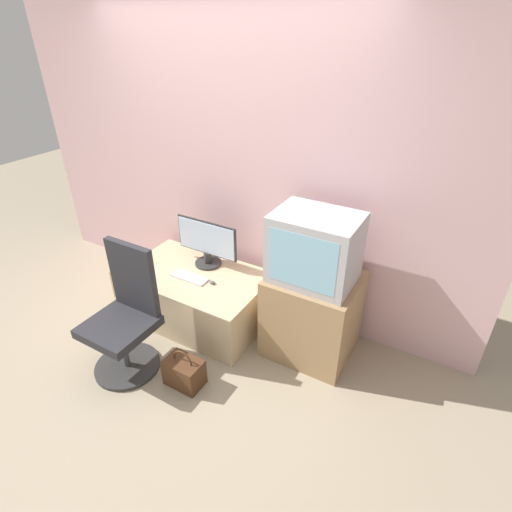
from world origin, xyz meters
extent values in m
plane|color=tan|center=(0.00, 0.00, 0.00)|extent=(12.00, 12.00, 0.00)
cube|color=beige|center=(0.00, 1.32, 1.30)|extent=(4.40, 0.05, 2.60)
cube|color=#CCB289|center=(-0.06, 0.83, 0.23)|extent=(1.22, 0.76, 0.46)
cube|color=#A37F56|center=(0.98, 0.95, 0.35)|extent=(0.66, 0.57, 0.70)
cylinder|color=#2D2D2D|center=(-0.06, 1.02, 0.47)|extent=(0.24, 0.24, 0.02)
cylinder|color=#2D2D2D|center=(-0.06, 1.02, 0.53)|extent=(0.07, 0.07, 0.10)
cube|color=#2D2D2D|center=(-0.06, 1.03, 0.72)|extent=(0.60, 0.01, 0.31)
cube|color=silver|center=(-0.06, 1.02, 0.72)|extent=(0.57, 0.02, 0.28)
cube|color=silver|center=(-0.06, 0.76, 0.47)|extent=(0.33, 0.12, 0.01)
ellipsoid|color=#4C4C51|center=(0.16, 0.78, 0.47)|extent=(0.06, 0.03, 0.03)
cube|color=#B7B7BC|center=(0.97, 0.93, 0.95)|extent=(0.59, 0.44, 0.51)
cube|color=#8CC6E5|center=(0.97, 0.71, 0.95)|extent=(0.49, 0.01, 0.40)
cylinder|color=#333333|center=(-0.16, 0.05, 0.01)|extent=(0.50, 0.50, 0.03)
cylinder|color=#4C4C51|center=(-0.16, 0.05, 0.20)|extent=(0.05, 0.05, 0.34)
cube|color=#28282D|center=(-0.16, 0.05, 0.41)|extent=(0.46, 0.46, 0.07)
cube|color=#28282D|center=(-0.16, 0.25, 0.72)|extent=(0.42, 0.05, 0.56)
cube|color=#A3845B|center=(-0.84, 0.75, 0.14)|extent=(0.22, 0.20, 0.29)
cube|color=#4C2D19|center=(0.33, 0.15, 0.11)|extent=(0.28, 0.19, 0.22)
torus|color=#4C2D19|center=(0.33, 0.15, 0.23)|extent=(0.16, 0.01, 0.16)
camera|label=1|loc=(1.83, -1.40, 2.33)|focal=28.00mm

